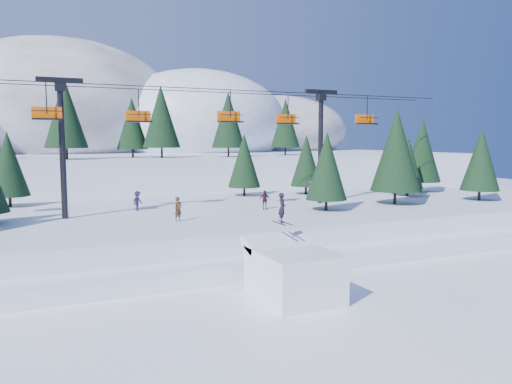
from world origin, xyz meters
name	(u,v)px	position (x,y,z in m)	size (l,w,h in m)	color
ground	(285,309)	(0.00, 0.00, 0.00)	(160.00, 160.00, 0.00)	white
mid_shelf	(183,226)	(0.00, 18.00, 1.25)	(70.00, 22.00, 2.50)	white
berm	(227,262)	(0.00, 8.00, 0.55)	(70.00, 6.00, 1.10)	white
mountain_ridge	(67,132)	(-5.09, 73.36, 9.64)	(119.00, 60.00, 26.46)	white
jump_kicker	(293,272)	(1.21, 1.47, 1.38)	(3.77, 5.14, 5.44)	white
chairlift	(199,127)	(1.47, 18.05, 9.32)	(46.00, 3.21, 10.28)	black
conifer_stand	(177,158)	(-0.37, 18.09, 6.84)	(62.80, 17.58, 9.16)	black
distant_skiers	(178,202)	(-0.43, 17.91, 3.31)	(32.68, 10.50, 1.77)	#3A1924
banner_near	(342,261)	(6.93, 5.32, 0.54)	(2.86, 0.20, 0.90)	black
banner_far	(383,250)	(11.38, 6.80, 0.54)	(2.68, 1.03, 0.90)	black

